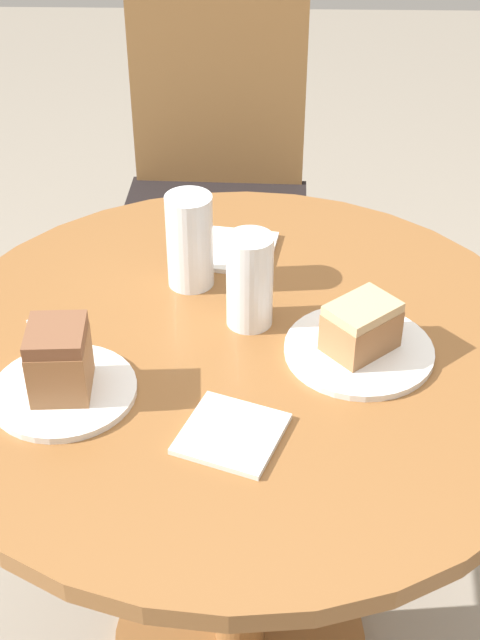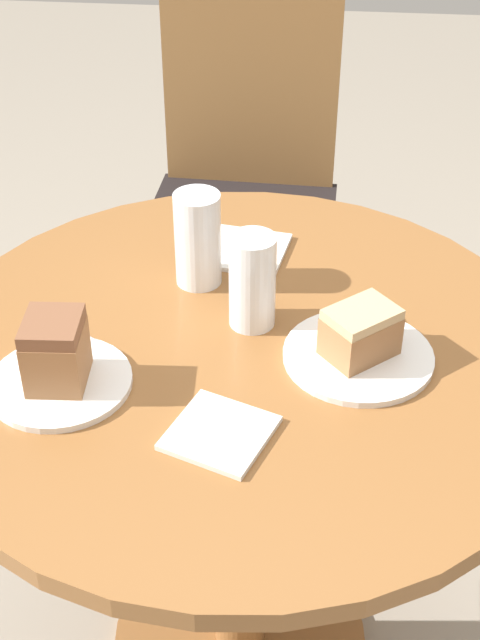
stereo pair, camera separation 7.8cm
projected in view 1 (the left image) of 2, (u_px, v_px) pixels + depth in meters
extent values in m
cylinder|color=brown|center=(240.00, 637.00, 1.71)|extent=(0.48, 0.48, 0.03)
cylinder|color=brown|center=(240.00, 514.00, 1.51)|extent=(0.09, 0.09, 0.67)
cylinder|color=brown|center=(240.00, 350.00, 1.30)|extent=(0.93, 0.93, 0.03)
cylinder|color=olive|center=(122.00, 353.00, 2.09)|extent=(0.04, 0.04, 0.44)
cylinder|color=olive|center=(293.00, 359.00, 2.08)|extent=(0.04, 0.04, 0.44)
cylinder|color=olive|center=(147.00, 261.00, 2.42)|extent=(0.04, 0.04, 0.44)
cylinder|color=olive|center=(294.00, 266.00, 2.40)|extent=(0.04, 0.04, 0.44)
cube|color=black|center=(213.00, 227.00, 2.11)|extent=(0.46, 0.46, 0.03)
cube|color=olive|center=(218.00, 91.00, 2.14)|extent=(0.42, 0.03, 0.48)
cylinder|color=white|center=(64.00, 391.00, 1.19)|extent=(0.20, 0.20, 0.01)
cylinder|color=white|center=(359.00, 350.00, 1.27)|extent=(0.21, 0.21, 0.01)
cube|color=#9E6B42|center=(60.00, 365.00, 1.17)|extent=(0.08, 0.09, 0.08)
cube|color=brown|center=(56.00, 335.00, 1.14)|extent=(0.08, 0.09, 0.02)
cube|color=#9E6B42|center=(361.00, 331.00, 1.25)|extent=(0.12, 0.12, 0.06)
cube|color=tan|center=(363.00, 309.00, 1.22)|extent=(0.12, 0.11, 0.01)
cylinder|color=silver|center=(191.00, 259.00, 1.39)|extent=(0.06, 0.06, 0.09)
cylinder|color=white|center=(190.00, 241.00, 1.37)|extent=(0.07, 0.07, 0.15)
cylinder|color=silver|center=(250.00, 293.00, 1.30)|extent=(0.06, 0.06, 0.10)
cylinder|color=white|center=(250.00, 281.00, 1.29)|extent=(0.07, 0.07, 0.15)
cube|color=silver|center=(233.00, 250.00, 1.49)|extent=(0.15, 0.15, 0.01)
cube|color=silver|center=(67.00, 338.00, 1.29)|extent=(0.14, 0.11, 0.00)
cube|color=silver|center=(231.00, 434.00, 1.13)|extent=(0.16, 0.16, 0.01)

